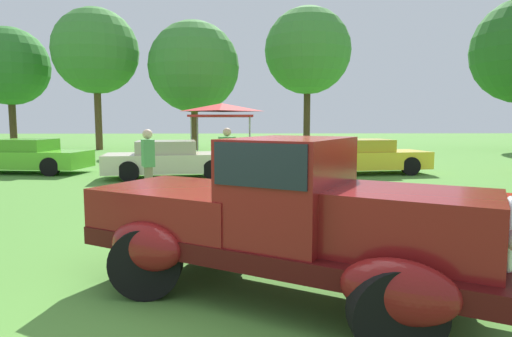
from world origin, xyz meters
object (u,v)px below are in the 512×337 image
object	(u,v)px
show_car_cream	(171,160)
spectator_near_truck	(227,158)
feature_pickup_truck	(283,217)
canopy_tent_left_field	(222,109)
show_car_yellow	(366,157)
spectator_by_row	(148,164)
show_car_lime	(29,156)

from	to	relation	value
show_car_cream	spectator_near_truck	world-z (taller)	spectator_near_truck
feature_pickup_truck	canopy_tent_left_field	size ratio (longest dim) A/B	1.50
show_car_cream	canopy_tent_left_field	world-z (taller)	canopy_tent_left_field
spectator_near_truck	show_car_yellow	bearing A→B (deg)	38.90
show_car_yellow	spectator_near_truck	xyz separation A→B (m)	(-4.77, -3.85, 0.31)
feature_pickup_truck	show_car_cream	xyz separation A→B (m)	(-2.82, 9.84, -0.27)
show_car_cream	spectator_near_truck	xyz separation A→B (m)	(1.98, -2.95, 0.31)
spectator_by_row	canopy_tent_left_field	world-z (taller)	canopy_tent_left_field
show_car_yellow	show_car_cream	bearing A→B (deg)	-172.39
show_car_yellow	canopy_tent_left_field	xyz separation A→B (m)	(-5.38, 5.79, 1.82)
spectator_near_truck	spectator_by_row	distance (m)	2.39
show_car_cream	spectator_by_row	world-z (taller)	spectator_by_row
show_car_lime	show_car_yellow	size ratio (longest dim) A/B	0.95
show_car_lime	spectator_by_row	xyz separation A→B (m)	(5.57, -6.05, 0.31)
canopy_tent_left_field	spectator_near_truck	bearing A→B (deg)	-86.38
spectator_by_row	show_car_lime	bearing A→B (deg)	132.62
spectator_near_truck	show_car_lime	bearing A→B (deg)	148.96
show_car_yellow	show_car_lime	bearing A→B (deg)	177.50
show_car_yellow	spectator_near_truck	distance (m)	6.14
feature_pickup_truck	show_car_cream	bearing A→B (deg)	106.02
show_car_cream	spectator_by_row	bearing A→B (deg)	-86.54
feature_pickup_truck	spectator_by_row	bearing A→B (deg)	116.03
spectator_by_row	canopy_tent_left_field	distance (m)	11.47
show_car_lime	spectator_near_truck	bearing A→B (deg)	-31.04
show_car_yellow	spectator_by_row	bearing A→B (deg)	-139.48
feature_pickup_truck	show_car_lime	world-z (taller)	feature_pickup_truck
show_car_lime	canopy_tent_left_field	xyz separation A→B (m)	(6.66, 5.27, 1.82)
show_car_lime	spectator_by_row	world-z (taller)	spectator_by_row
canopy_tent_left_field	show_car_cream	bearing A→B (deg)	-101.55
show_car_lime	spectator_near_truck	world-z (taller)	spectator_near_truck
show_car_yellow	spectator_by_row	world-z (taller)	spectator_by_row
spectator_near_truck	spectator_by_row	world-z (taller)	same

